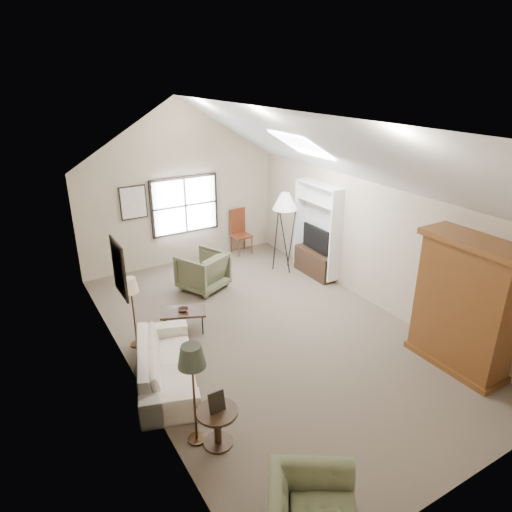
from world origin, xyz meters
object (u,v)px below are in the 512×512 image
armchair_far (203,271)px  armoire (466,305)px  sofa (166,363)px  side_chair (242,232)px  side_table (218,427)px  coffee_table (184,321)px

armchair_far → armoire: bearing=92.9°
sofa → side_chair: bearing=-24.2°
armoire → side_chair: size_ratio=1.88×
armoire → armchair_far: size_ratio=2.38×
armchair_far → side_chair: size_ratio=0.79×
side_table → side_chair: side_chair is taller
armoire → sofa: armoire is taller
sofa → side_chair: (3.60, 4.07, 0.27)m
armoire → armchair_far: 5.32m
side_chair → side_table: bearing=-122.9°
sofa → armoire: bearing=-98.1°
side_chair → armchair_far: bearing=-142.5°
side_table → armchair_far: bearing=67.8°
sofa → coffee_table: (0.78, 1.21, -0.10)m
sofa → side_chair: 5.44m
coffee_table → side_table: (-0.68, -2.81, 0.06)m
side_table → side_chair: bearing=58.3°
sofa → side_chair: size_ratio=1.83×
coffee_table → sofa: bearing=-122.9°
armchair_far → side_table: bearing=43.3°
side_chair → sofa: bearing=-132.7°
coffee_table → armoire: bearing=-43.0°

